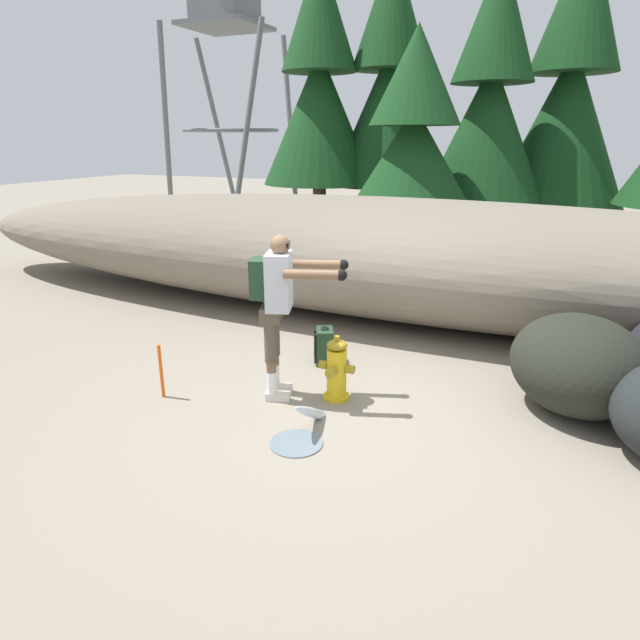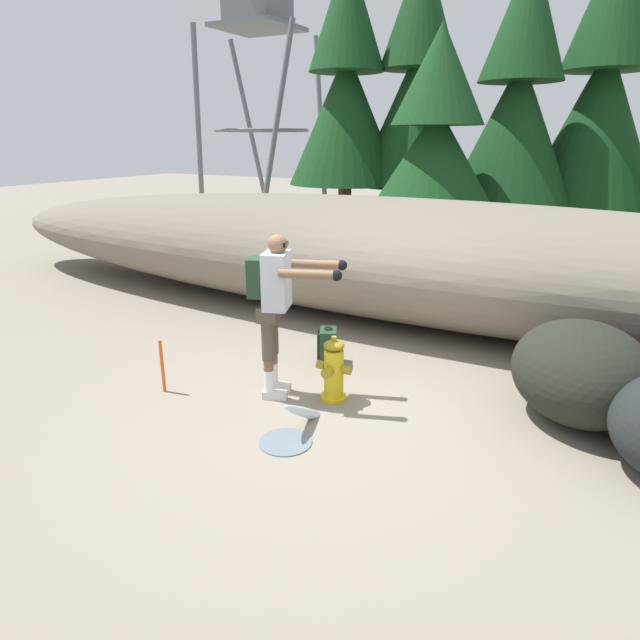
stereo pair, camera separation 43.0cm
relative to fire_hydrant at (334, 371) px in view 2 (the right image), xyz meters
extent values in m
cube|color=gray|center=(-0.06, -0.10, -0.35)|extent=(56.00, 56.00, 0.04)
ellipsoid|color=#756B5B|center=(-0.06, 3.16, 0.57)|extent=(17.74, 3.20, 1.80)
cylinder|color=gold|center=(0.00, 0.01, -0.31)|extent=(0.28, 0.28, 0.04)
cylinder|color=gold|center=(0.00, 0.01, -0.02)|extent=(0.21, 0.21, 0.52)
ellipsoid|color=#9E8419|center=(0.00, 0.01, 0.29)|extent=(0.22, 0.22, 0.10)
cylinder|color=#9E8419|center=(0.00, 0.01, 0.36)|extent=(0.06, 0.06, 0.05)
cylinder|color=#9E8419|center=(-0.15, 0.01, 0.04)|extent=(0.09, 0.09, 0.09)
cylinder|color=#9E8419|center=(0.15, 0.01, 0.04)|extent=(0.09, 0.09, 0.09)
cylinder|color=#9E8419|center=(0.00, -0.14, 0.04)|extent=(0.11, 0.09, 0.11)
ellipsoid|color=silver|center=(0.00, -0.57, -0.23)|extent=(0.10, 0.89, 0.61)
cylinder|color=slate|center=(0.00, -0.99, -0.32)|extent=(0.49, 0.49, 0.01)
cube|color=beige|center=(-0.62, -0.10, -0.28)|extent=(0.28, 0.18, 0.09)
cylinder|color=white|center=(-0.68, -0.12, -0.12)|extent=(0.10, 0.10, 0.24)
cylinder|color=brown|center=(-0.68, -0.12, 0.06)|extent=(0.10, 0.10, 0.12)
cylinder|color=brown|center=(-0.68, -0.12, 0.34)|extent=(0.13, 0.13, 0.45)
cube|color=beige|center=(-0.55, -0.29, -0.28)|extent=(0.28, 0.18, 0.09)
cylinder|color=white|center=(-0.61, -0.31, -0.12)|extent=(0.10, 0.10, 0.24)
cylinder|color=brown|center=(-0.61, -0.31, 0.06)|extent=(0.10, 0.10, 0.12)
cylinder|color=brown|center=(-0.61, -0.31, 0.34)|extent=(0.13, 0.13, 0.45)
cube|color=brown|center=(-0.64, -0.21, 0.62)|extent=(0.29, 0.37, 0.16)
cube|color=#B7BCC6|center=(-0.56, -0.19, 0.96)|extent=(0.34, 0.42, 0.58)
cube|color=#1E3823|center=(-0.75, -0.25, 0.99)|extent=(0.24, 0.32, 0.40)
sphere|color=brown|center=(-0.54, -0.18, 1.33)|extent=(0.20, 0.20, 0.20)
cube|color=black|center=(-0.46, -0.15, 1.33)|extent=(0.07, 0.15, 0.04)
cylinder|color=brown|center=(-0.28, 0.14, 1.09)|extent=(0.58, 0.27, 0.09)
sphere|color=black|center=(-0.03, 0.23, 1.09)|extent=(0.11, 0.11, 0.11)
cylinder|color=brown|center=(-0.14, -0.28, 1.09)|extent=(0.58, 0.27, 0.09)
sphere|color=black|center=(0.12, -0.19, 1.09)|extent=(0.11, 0.11, 0.11)
cube|color=#1E3823|center=(-0.49, 0.84, -0.11)|extent=(0.31, 0.36, 0.44)
cube|color=#1E3823|center=(-0.37, 0.89, -0.17)|extent=(0.14, 0.22, 0.20)
torus|color=black|center=(-0.49, 0.84, 0.13)|extent=(0.10, 0.10, 0.02)
cube|color=black|center=(-0.63, 0.86, -0.11)|extent=(0.05, 0.06, 0.37)
cube|color=black|center=(-0.56, 0.71, -0.11)|extent=(0.05, 0.06, 0.37)
ellipsoid|color=black|center=(2.31, 0.72, 0.18)|extent=(1.85, 1.86, 1.01)
cylinder|color=#47331E|center=(-3.70, 8.09, 0.44)|extent=(0.34, 0.34, 1.53)
cone|color=#143D19|center=(-3.70, 8.09, 2.77)|extent=(2.80, 2.80, 3.12)
cone|color=#143D19|center=(-3.70, 8.09, 5.10)|extent=(1.82, 1.82, 2.60)
cylinder|color=#47331E|center=(-2.19, 8.84, 0.42)|extent=(0.34, 0.34, 1.49)
cone|color=#143D19|center=(-2.19, 8.84, 2.78)|extent=(2.83, 2.83, 3.24)
cone|color=#143D19|center=(-2.19, 8.84, 5.21)|extent=(1.84, 1.84, 2.70)
cylinder|color=#47331E|center=(-0.77, 5.88, 0.23)|extent=(0.32, 0.32, 1.10)
cone|color=#143D19|center=(-0.77, 5.88, 1.84)|extent=(2.68, 2.68, 2.12)
cone|color=#143D19|center=(-0.77, 5.88, 3.43)|extent=(1.74, 1.74, 1.76)
cylinder|color=#47331E|center=(0.36, 7.66, 0.32)|extent=(0.31, 0.31, 1.29)
cone|color=#143D19|center=(0.36, 7.66, 2.42)|extent=(2.60, 2.60, 2.91)
cone|color=#143D19|center=(0.36, 7.66, 4.60)|extent=(1.69, 1.69, 2.42)
cylinder|color=#47331E|center=(1.86, 8.75, 0.25)|extent=(0.34, 0.34, 1.16)
cone|color=#143D19|center=(1.86, 8.75, 2.51)|extent=(2.83, 2.83, 3.35)
cylinder|color=slate|center=(-6.38, 11.91, 2.53)|extent=(1.00, 1.00, 5.74)
cylinder|color=slate|center=(-9.17, 11.91, 2.53)|extent=(1.00, 1.00, 5.74)
cylinder|color=slate|center=(-6.38, 9.12, 2.53)|extent=(1.00, 1.00, 5.74)
cylinder|color=slate|center=(-9.17, 9.12, 2.53)|extent=(1.00, 1.00, 5.74)
torus|color=slate|center=(-7.78, 10.52, 2.53)|extent=(3.00, 3.00, 0.10)
cube|color=slate|center=(-7.78, 10.52, 5.45)|extent=(2.23, 2.23, 0.12)
cylinder|color=#E55914|center=(-1.73, -0.71, -0.03)|extent=(0.04, 0.04, 0.60)
camera|label=1|loc=(1.91, -4.87, 2.34)|focal=30.36mm
camera|label=2|loc=(2.30, -4.69, 2.34)|focal=30.36mm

